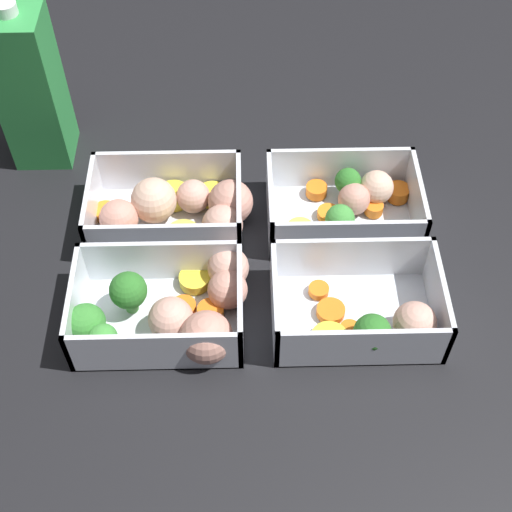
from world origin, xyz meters
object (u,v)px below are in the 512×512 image
container_near_left (174,309)px  container_far_right (347,204)px  container_near_right (367,314)px  container_far_left (179,210)px  juice_carton (30,88)px

container_near_left → container_far_right: (0.18, 0.14, -0.00)m
container_near_right → container_far_left: (-0.19, 0.14, 0.00)m
container_far_left → container_far_right: same height
container_near_left → container_near_right: bearing=-2.4°
container_near_left → juice_carton: size_ratio=0.91×
container_far_left → container_far_right: 0.19m
container_near_left → container_near_right: 0.19m
container_near_right → container_far_left: same height
juice_carton → container_far_left: bearing=-36.4°
container_far_right → container_far_left: bearing=-178.1°
container_near_left → container_far_left: (-0.00, 0.13, -0.00)m
container_far_left → juice_carton: bearing=143.6°
container_near_right → container_far_left: size_ratio=0.90×
container_near_left → container_far_left: same height
container_near_left → juice_carton: (-0.17, 0.26, 0.07)m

